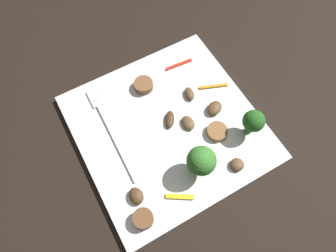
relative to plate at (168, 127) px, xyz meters
name	(u,v)px	position (x,y,z in m)	size (l,w,h in m)	color
ground_plane	(168,129)	(0.00, 0.00, -0.01)	(1.40, 1.40, 0.00)	black
plate	(168,127)	(0.00, 0.00, 0.00)	(0.28, 0.28, 0.01)	white
fork	(109,126)	(0.05, 0.08, 0.01)	(0.18, 0.02, 0.00)	silver
broccoli_floret_0	(253,122)	(-0.07, -0.11, 0.04)	(0.03, 0.03, 0.05)	#296420
broccoli_floret_1	(201,161)	(-0.09, -0.01, 0.04)	(0.04, 0.04, 0.06)	#408630
sausage_slice_0	(217,132)	(-0.05, -0.06, 0.01)	(0.03, 0.03, 0.01)	brown
sausage_slice_1	(146,84)	(0.08, 0.00, 0.01)	(0.03, 0.03, 0.01)	brown
sausage_slice_2	(143,219)	(-0.11, 0.10, 0.01)	(0.03, 0.03, 0.02)	brown
mushroom_0	(136,196)	(-0.08, 0.10, 0.01)	(0.03, 0.02, 0.01)	#4C331E
mushroom_1	(190,94)	(0.03, -0.06, 0.01)	(0.03, 0.01, 0.01)	brown
mushroom_2	(214,108)	(-0.01, -0.08, 0.01)	(0.03, 0.02, 0.01)	brown
mushroom_3	(237,165)	(-0.11, -0.06, 0.01)	(0.02, 0.02, 0.01)	brown
mushroom_4	(170,119)	(0.01, -0.01, 0.01)	(0.03, 0.01, 0.01)	#422B19
mushroom_5	(188,123)	(-0.01, -0.03, 0.01)	(0.03, 0.02, 0.01)	brown
pepper_strip_0	(213,86)	(0.03, -0.10, 0.01)	(0.05, 0.00, 0.00)	orange
pepper_strip_1	(180,197)	(-0.11, 0.04, 0.01)	(0.04, 0.01, 0.00)	yellow
pepper_strip_2	(179,65)	(0.09, -0.08, 0.01)	(0.05, 0.00, 0.00)	red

